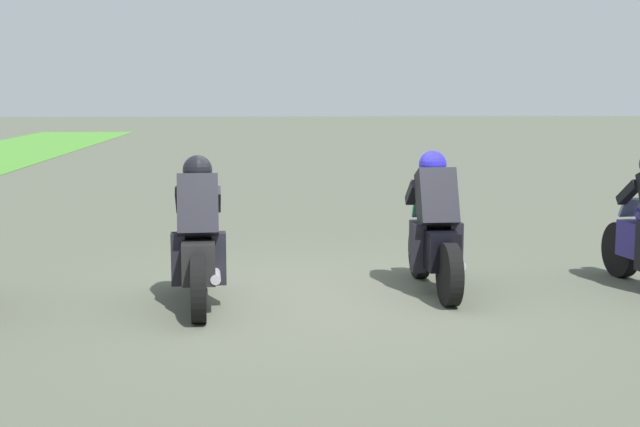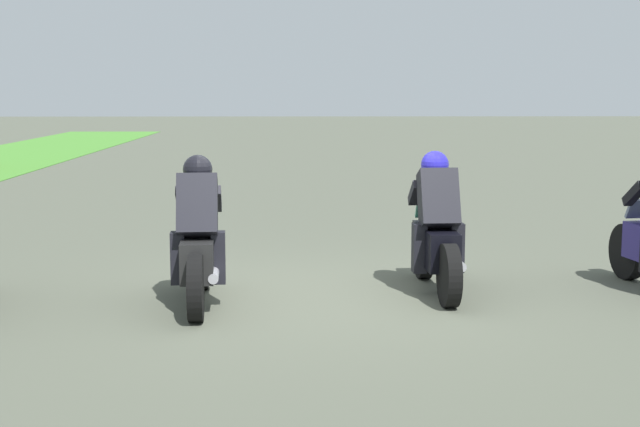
% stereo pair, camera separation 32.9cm
% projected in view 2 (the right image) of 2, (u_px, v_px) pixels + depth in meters
% --- Properties ---
extents(ground_plane, '(120.00, 120.00, 0.00)m').
position_uv_depth(ground_plane, '(315.00, 298.00, 9.54)').
color(ground_plane, '#505546').
extents(rider_lane_b, '(2.04, 0.55, 1.51)m').
position_uv_depth(rider_lane_b, '(436.00, 234.00, 9.75)').
color(rider_lane_b, black).
rests_on(rider_lane_b, ground_plane).
extents(rider_lane_c, '(2.04, 0.55, 1.51)m').
position_uv_depth(rider_lane_c, '(199.00, 243.00, 9.18)').
color(rider_lane_c, black).
rests_on(rider_lane_c, ground_plane).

